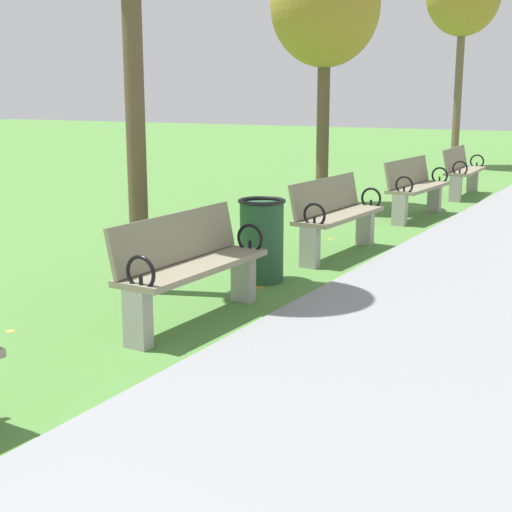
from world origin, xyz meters
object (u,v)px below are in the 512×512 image
Objects in this scene: park_bench_6 at (462,170)px; tree_2 at (325,7)px; trash_bin at (262,240)px; park_bench_5 at (415,186)px; park_bench_4 at (336,214)px; park_bench_3 at (190,265)px.

park_bench_6 is 0.39× the size of tree_2.
park_bench_5 is at bearing 88.13° from trash_bin.
trash_bin is at bearing -72.22° from tree_2.
park_bench_4 is 5.77m from park_bench_6.
park_bench_5 is (0.00, 5.99, 0.00)m from park_bench_3.
park_bench_6 is at bearing 56.04° from tree_2.
park_bench_3 is at bearing -90.00° from park_bench_4.
park_bench_5 is 2.77m from park_bench_6.
park_bench_5 is at bearing -9.18° from tree_2.
park_bench_6 is 4.05m from tree_2.
park_bench_4 is 4.57m from tree_2.
park_bench_5 is 3.20m from tree_2.
park_bench_5 is (0.00, 3.00, 0.00)m from park_bench_4.
trash_bin is (-0.15, 1.47, -0.06)m from park_bench_3.
park_bench_4 reaches higher than trash_bin.
tree_2 is at bearing 105.04° from park_bench_3.
tree_2 reaches higher than park_bench_3.
park_bench_6 is 7.28m from trash_bin.
park_bench_3 is 7.02m from tree_2.
park_bench_6 is (0.00, 8.76, 0.00)m from park_bench_3.
trash_bin is at bearing -91.16° from park_bench_6.
park_bench_4 is at bearing -90.00° from park_bench_5.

